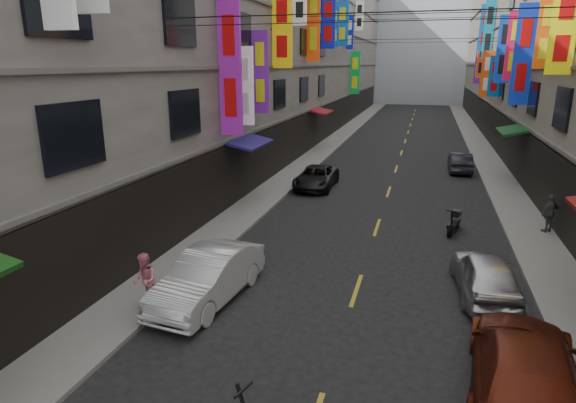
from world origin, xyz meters
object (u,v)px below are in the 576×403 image
Objects in this scene: scooter_far_right at (454,222)px; car_left_mid at (208,277)px; car_right_far at (460,162)px; pedestrian_rfar at (550,213)px; car_left_far at (316,177)px; car_right_near at (525,369)px; car_right_mid at (485,275)px; pedestrian_lfar at (145,280)px.

car_left_mid reaches higher than scooter_far_right.
car_right_far is (7.88, 20.05, -0.12)m from car_left_mid.
car_right_far is 11.62m from pedestrian_rfar.
car_right_far is at bearing 39.52° from car_left_far.
car_right_near is at bearing 109.46° from scooter_far_right.
car_right_near is 4.71m from car_right_mid.
car_right_near is 22.29m from car_right_far.
car_right_far is at bearing -117.58° from pedestrian_rfar.
car_right_mid is at bearing 23.74° from car_left_mid.
car_right_near is 11.32m from pedestrian_rfar.
car_right_mid reaches higher than car_left_far.
pedestrian_lfar is (-9.29, 1.22, 0.15)m from car_right_near.
car_right_mid is 2.52× the size of pedestrian_lfar.
car_left_far is at bearing -24.06° from scooter_far_right.
car_left_mid is 0.87× the size of car_right_near.
car_left_far is at bearing 95.45° from car_left_mid.
pedestrian_rfar is at bearing -24.86° from car_left_far.
car_right_mid is at bearing -56.06° from car_left_far.
pedestrian_lfar is at bearing 64.74° from car_right_far.
car_left_far is (-6.94, 5.57, 0.14)m from scooter_far_right.
scooter_far_right is 0.42× the size of car_left_far.
car_right_far is (7.78, 6.47, 0.02)m from car_left_far.
car_right_mid is at bearing 87.72° from car_right_far.
car_left_mid reaches higher than car_left_far.
car_left_mid is 2.88× the size of pedestrian_lfar.
pedestrian_rfar is (2.71, 10.99, 0.15)m from car_right_near.
scooter_far_right is 5.58m from car_right_mid.
car_right_mid is 9.68m from pedestrian_lfar.
car_right_far is (0.84, 12.04, 0.17)m from scooter_far_right.
car_left_far is (0.09, 13.58, -0.14)m from car_left_mid.
car_right_mid is 2.53× the size of pedestrian_rfar.
car_right_mid is 1.05× the size of car_right_far.
pedestrian_lfar is at bearing -1.99° from pedestrian_rfar.
pedestrian_rfar is (3.57, 0.75, 0.45)m from scooter_far_right.
car_right_near is 3.32× the size of pedestrian_rfar.
pedestrian_lfar reaches higher than car_right_far.
car_left_far is 2.73× the size of pedestrian_lfar.
car_left_far is 14.67m from pedestrian_lfar.
scooter_far_right is 0.48× the size of car_right_far.
car_right_far is at bearing 113.36° from pedestrian_lfar.
car_right_near is 1.38× the size of car_right_far.
car_right_far is (0.25, 17.59, -0.05)m from car_right_mid.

